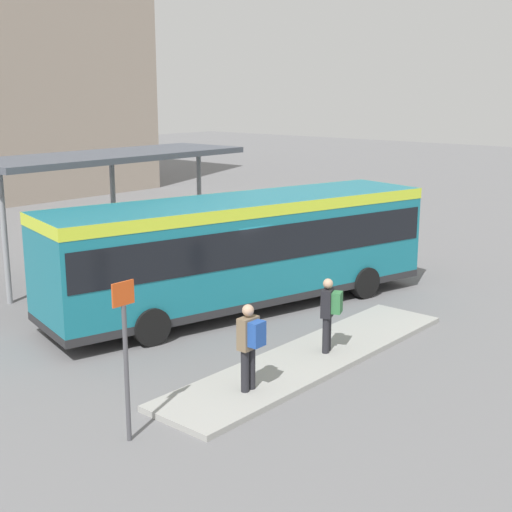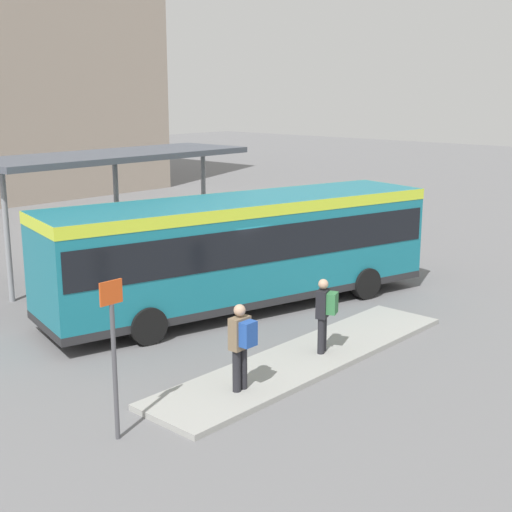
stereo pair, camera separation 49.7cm
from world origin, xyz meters
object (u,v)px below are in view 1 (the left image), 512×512
at_px(pedestrian_waiting, 250,342).
at_px(bicycle_white, 347,228).
at_px(bicycle_red, 365,230).
at_px(pedestrian_companion, 329,310).
at_px(platform_sign, 126,354).
at_px(bicycle_blue, 331,227).
at_px(city_bus, 243,244).

distance_m(pedestrian_waiting, bicycle_white, 15.79).
relative_size(pedestrian_waiting, bicycle_red, 0.97).
distance_m(pedestrian_waiting, pedestrian_companion, 2.73).
distance_m(bicycle_red, bicycle_white, 0.83).
distance_m(pedestrian_waiting, platform_sign, 2.75).
relative_size(pedestrian_companion, platform_sign, 0.60).
height_order(bicycle_white, bicycle_blue, bicycle_white).
xyz_separation_m(city_bus, bicycle_red, (9.84, 2.34, -1.38)).
distance_m(city_bus, platform_sign, 7.80).
relative_size(bicycle_white, platform_sign, 0.64).
bearing_deg(platform_sign, bicycle_white, 22.01).
bearing_deg(bicycle_blue, pedestrian_waiting, 127.06).
relative_size(bicycle_red, bicycle_blue, 1.19).
bearing_deg(bicycle_red, city_bus, 113.18).
bearing_deg(pedestrian_waiting, city_bus, -48.33).
relative_size(pedestrian_companion, bicycle_white, 0.93).
distance_m(bicycle_blue, platform_sign, 18.46).
bearing_deg(bicycle_white, pedestrian_companion, 118.42).
distance_m(bicycle_red, bicycle_blue, 1.66).
bearing_deg(city_bus, pedestrian_companion, -96.83).
bearing_deg(bicycle_blue, bicycle_white, -174.72).
bearing_deg(city_bus, platform_sign, -138.32).
bearing_deg(bicycle_white, city_bus, 104.33).
bearing_deg(bicycle_red, platform_sign, 119.30).
relative_size(city_bus, platform_sign, 4.01).
distance_m(bicycle_white, platform_sign, 18.10).
xyz_separation_m(bicycle_red, bicycle_blue, (0.02, 1.66, -0.06)).
bearing_deg(platform_sign, pedestrian_companion, -3.22).
xyz_separation_m(city_bus, pedestrian_waiting, (-4.23, -3.97, -0.65)).
distance_m(city_bus, pedestrian_waiting, 5.84).
xyz_separation_m(pedestrian_waiting, pedestrian_companion, (2.73, 0.07, -0.03)).
bearing_deg(bicycle_red, bicycle_white, 10.41).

